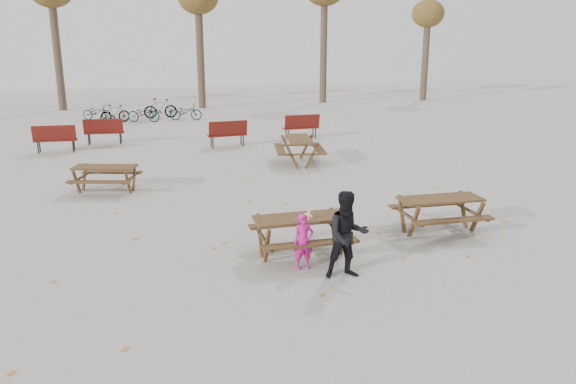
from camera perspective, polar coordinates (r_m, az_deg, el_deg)
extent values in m
plane|color=gray|center=(10.91, 1.38, -6.42)|extent=(80.00, 80.00, 0.00)
cube|color=#382514|center=(10.65, 1.41, -2.67)|extent=(1.80, 0.70, 0.05)
cube|color=#382514|center=(10.21, 2.36, -5.28)|extent=(1.80, 0.25, 0.05)
cube|color=#382514|center=(11.29, 0.53, -3.21)|extent=(1.80, 0.25, 0.05)
cylinder|color=#382514|center=(10.32, -2.14, -5.54)|extent=(0.08, 0.08, 0.73)
cylinder|color=#382514|center=(10.87, -2.86, -4.45)|extent=(0.08, 0.08, 0.73)
cylinder|color=#382514|center=(10.74, 5.71, -4.77)|extent=(0.08, 0.08, 0.73)
cylinder|color=#382514|center=(11.27, 4.63, -3.76)|extent=(0.08, 0.08, 0.73)
cube|color=white|center=(10.62, 1.96, -2.49)|extent=(0.18, 0.11, 0.03)
ellipsoid|color=tan|center=(10.61, 1.96, -2.27)|extent=(0.14, 0.06, 0.05)
cylinder|color=silver|center=(10.48, 2.14, -2.40)|extent=(0.06, 0.06, 0.15)
cylinder|color=#FA9B0D|center=(10.49, 2.14, -2.49)|extent=(0.07, 0.07, 0.05)
cylinder|color=white|center=(10.46, 2.15, -1.96)|extent=(0.03, 0.03, 0.02)
imported|color=#BD177C|center=(10.12, 1.59, -5.06)|extent=(0.38, 0.26, 1.03)
imported|color=black|center=(9.73, 6.07, -4.37)|extent=(0.78, 0.63, 1.55)
imported|color=black|center=(30.60, -18.84, 7.69)|extent=(1.63, 1.11, 0.81)
imported|color=black|center=(29.34, -17.17, 7.63)|extent=(1.56, 0.98, 0.91)
imported|color=black|center=(29.22, -14.45, 7.73)|extent=(1.70, 1.02, 0.84)
imported|color=black|center=(30.46, -12.83, 8.30)|extent=(1.74, 0.56, 1.03)
imported|color=black|center=(29.40, -10.35, 8.02)|extent=(1.72, 0.98, 0.86)
cylinder|color=#382B21|center=(35.46, -22.37, 12.77)|extent=(0.44, 0.44, 6.30)
cylinder|color=#382B21|center=(34.44, -8.89, 13.37)|extent=(0.44, 0.44, 5.95)
cylinder|color=#382B21|center=(37.17, 3.63, 14.19)|extent=(0.44, 0.44, 6.65)
cylinder|color=#382B21|center=(39.54, 13.76, 12.85)|extent=(0.44, 0.44, 5.25)
ellipsoid|color=brown|center=(39.55, 14.05, 17.19)|extent=(2.10, 2.10, 1.79)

